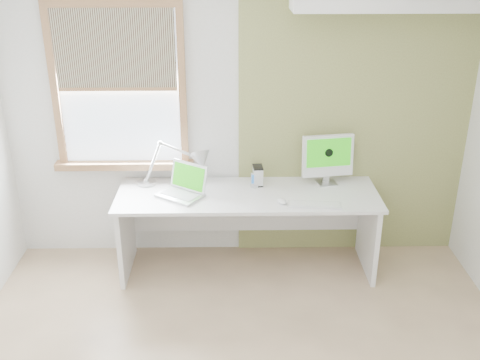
{
  "coord_description": "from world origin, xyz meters",
  "views": [
    {
      "loc": [
        -0.07,
        -2.92,
        2.74
      ],
      "look_at": [
        0.0,
        1.05,
        1.0
      ],
      "focal_mm": 42.41,
      "sensor_mm": 36.0,
      "label": 1
    }
  ],
  "objects_px": {
    "laptop": "(184,187)",
    "external_drive": "(258,176)",
    "desk": "(247,211)",
    "desk_lamp": "(190,163)",
    "imac": "(328,157)"
  },
  "relations": [
    {
      "from": "desk_lamp",
      "to": "external_drive",
      "type": "height_order",
      "value": "desk_lamp"
    },
    {
      "from": "laptop",
      "to": "external_drive",
      "type": "distance_m",
      "value": 0.65
    },
    {
      "from": "desk",
      "to": "desk_lamp",
      "type": "height_order",
      "value": "desk_lamp"
    },
    {
      "from": "desk_lamp",
      "to": "laptop",
      "type": "relative_size",
      "value": 1.52
    },
    {
      "from": "desk",
      "to": "laptop",
      "type": "bearing_deg",
      "value": -173.17
    },
    {
      "from": "desk",
      "to": "desk_lamp",
      "type": "xyz_separation_m",
      "value": [
        -0.48,
        0.11,
        0.4
      ]
    },
    {
      "from": "desk_lamp",
      "to": "laptop",
      "type": "distance_m",
      "value": 0.24
    },
    {
      "from": "laptop",
      "to": "imac",
      "type": "bearing_deg",
      "value": 9.91
    },
    {
      "from": "desk",
      "to": "imac",
      "type": "xyz_separation_m",
      "value": [
        0.69,
        0.15,
        0.44
      ]
    },
    {
      "from": "desk",
      "to": "desk_lamp",
      "type": "distance_m",
      "value": 0.64
    },
    {
      "from": "laptop",
      "to": "imac",
      "type": "distance_m",
      "value": 1.26
    },
    {
      "from": "desk_lamp",
      "to": "imac",
      "type": "bearing_deg",
      "value": 1.76
    },
    {
      "from": "desk_lamp",
      "to": "external_drive",
      "type": "bearing_deg",
      "value": 1.11
    },
    {
      "from": "desk",
      "to": "laptop",
      "type": "relative_size",
      "value": 4.8
    },
    {
      "from": "external_drive",
      "to": "imac",
      "type": "bearing_deg",
      "value": 2.38
    }
  ]
}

